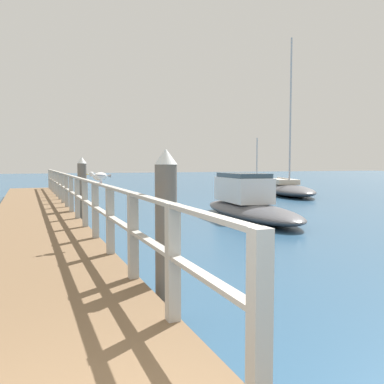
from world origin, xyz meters
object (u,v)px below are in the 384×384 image
(dock_piling_near, at_px, (166,232))
(seagull_foreground, at_px, (100,176))
(boat_1, at_px, (254,181))
(boat_3, at_px, (248,203))
(boat_0, at_px, (287,189))
(dock_piling_far, at_px, (82,191))

(dock_piling_near, bearing_deg, seagull_foreground, 98.18)
(dock_piling_near, bearing_deg, boat_1, 58.12)
(boat_1, height_order, boat_3, boat_1)
(seagull_foreground, relative_size, boat_0, 0.05)
(boat_0, bearing_deg, dock_piling_far, 49.22)
(dock_piling_far, bearing_deg, boat_0, 31.50)
(boat_1, bearing_deg, boat_3, 40.39)
(boat_0, xyz_separation_m, boat_3, (-7.43, -8.51, 0.13))
(dock_piling_near, distance_m, seagull_foreground, 2.80)
(boat_3, bearing_deg, boat_0, 54.12)
(boat_0, distance_m, boat_1, 12.32)
(boat_0, bearing_deg, boat_1, -93.09)
(dock_piling_far, relative_size, boat_1, 0.50)
(dock_piling_far, xyz_separation_m, boat_3, (5.64, -0.50, -0.55))
(seagull_foreground, bearing_deg, dock_piling_near, 168.60)
(boat_0, distance_m, boat_3, 11.30)
(dock_piling_near, xyz_separation_m, boat_0, (13.07, 16.53, -0.68))
(dock_piling_far, bearing_deg, seagull_foreground, -93.81)
(seagull_foreground, bearing_deg, boat_3, -68.18)
(dock_piling_far, distance_m, boat_1, 26.19)
(boat_1, bearing_deg, seagull_foreground, 35.77)
(dock_piling_near, height_order, seagull_foreground, dock_piling_near)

